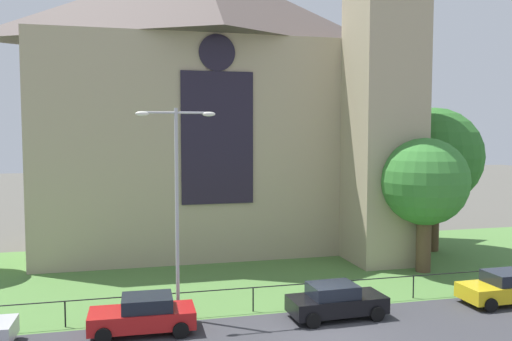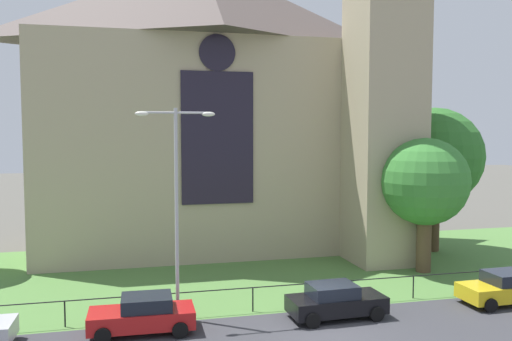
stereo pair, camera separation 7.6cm
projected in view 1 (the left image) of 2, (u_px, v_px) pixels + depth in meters
ground at (264, 267)px, 32.23m from camera, size 160.00×160.00×0.00m
grass_verge at (273, 276)px, 30.29m from camera, size 120.00×20.00×0.01m
church_building at (215, 100)px, 37.86m from camera, size 23.20×16.20×26.00m
iron_railing at (253, 290)px, 24.29m from camera, size 32.20×0.07×1.13m
tree_right_near at (425, 183)px, 30.91m from camera, size 5.01×5.01×7.75m
tree_right_far at (433, 157)px, 36.32m from camera, size 6.58×6.58×9.69m
streetlamp_near at (177, 188)px, 23.03m from camera, size 3.37×0.26×9.11m
parked_car_red at (143, 315)px, 21.77m from camera, size 4.25×2.13×1.51m
parked_car_black at (336, 301)px, 23.52m from camera, size 4.26×2.15×1.51m
parked_car_yellow at (505, 288)px, 25.50m from camera, size 4.24×2.10×1.51m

